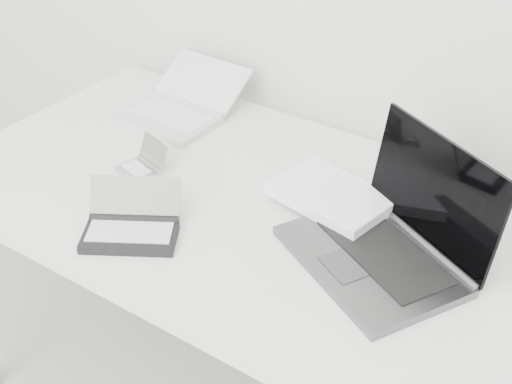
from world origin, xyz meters
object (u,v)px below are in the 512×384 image
Objects in this scene: desk at (277,228)px; laptop_large at (370,225)px; netbook_open_white at (178,108)px; palmtop_charcoal at (131,226)px.

laptop_large reaches higher than desk.
palmtop_charcoal is (0.26, -0.47, -0.00)m from netbook_open_white.
desk is at bearing 18.66° from palmtop_charcoal.
desk is 6.44× the size of palmtop_charcoal.
desk is 5.11× the size of netbook_open_white.
netbook_open_white is (-0.68, 0.20, -0.02)m from laptop_large.
laptop_large is at bearing 0.55° from palmtop_charcoal.
palmtop_charcoal is (-0.42, -0.26, -0.02)m from laptop_large.
palmtop_charcoal is (-0.20, -0.25, 0.07)m from desk.
laptop_large reaches higher than netbook_open_white.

